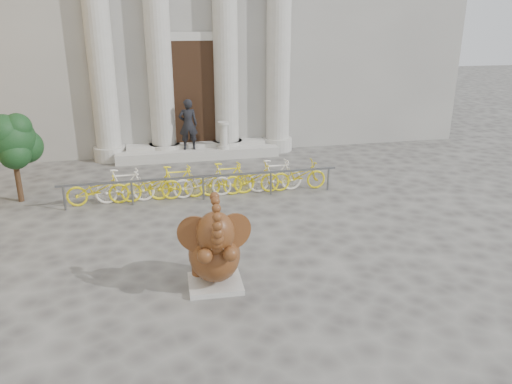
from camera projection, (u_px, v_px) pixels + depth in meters
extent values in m
plane|color=#474442|center=(251.00, 277.00, 10.16)|extent=(80.00, 80.00, 0.00)
cube|color=black|center=(194.00, 94.00, 18.52)|extent=(2.40, 0.16, 4.00)
cylinder|color=#A8A59E|center=(99.00, 48.00, 17.18)|extent=(0.90, 0.90, 8.00)
cylinder|color=#A8A59E|center=(158.00, 47.00, 17.60)|extent=(0.90, 0.90, 8.00)
cylinder|color=#A8A59E|center=(225.00, 46.00, 18.10)|extent=(0.90, 0.90, 8.00)
cylinder|color=#A8A59E|center=(279.00, 45.00, 18.52)|extent=(0.90, 0.90, 8.00)
cube|color=#A8A59E|center=(198.00, 153.00, 18.75)|extent=(6.00, 1.20, 0.36)
cube|color=#A8A59E|center=(215.00, 283.00, 9.80)|extent=(1.08, 0.98, 0.10)
ellipsoid|color=black|center=(214.00, 262.00, 9.89)|extent=(0.91, 0.87, 0.66)
ellipsoid|color=black|center=(214.00, 253.00, 9.60)|extent=(1.05, 1.29, 1.08)
cylinder|color=black|center=(199.00, 268.00, 10.03)|extent=(0.32, 0.32, 0.27)
cylinder|color=black|center=(227.00, 265.00, 10.12)|extent=(0.32, 0.32, 0.27)
cylinder|color=black|center=(204.00, 254.00, 9.11)|extent=(0.28, 0.63, 0.41)
cylinder|color=black|center=(229.00, 252.00, 9.19)|extent=(0.28, 0.63, 0.41)
ellipsoid|color=black|center=(215.00, 233.00, 9.06)|extent=(0.73, 0.69, 0.83)
cylinder|color=black|center=(196.00, 234.00, 9.13)|extent=(0.68, 0.30, 0.70)
cylinder|color=black|center=(234.00, 231.00, 9.25)|extent=(0.69, 0.24, 0.70)
cone|color=beige|center=(210.00, 247.00, 8.91)|extent=(0.12, 0.25, 0.11)
cone|color=beige|center=(224.00, 246.00, 8.95)|extent=(0.14, 0.25, 0.11)
cube|color=slate|center=(203.00, 177.00, 14.22)|extent=(8.00, 0.06, 0.06)
cylinder|color=slate|center=(64.00, 198.00, 13.54)|extent=(0.06, 0.06, 0.70)
cylinder|color=slate|center=(132.00, 193.00, 13.92)|extent=(0.06, 0.06, 0.70)
cylinder|color=slate|center=(203.00, 188.00, 14.34)|extent=(0.06, 0.06, 0.70)
cylinder|color=slate|center=(271.00, 183.00, 14.75)|extent=(0.06, 0.06, 0.70)
cylinder|color=slate|center=(328.00, 179.00, 15.13)|extent=(0.06, 0.06, 0.70)
imported|color=yellow|center=(98.00, 188.00, 13.90)|extent=(1.70, 0.50, 1.00)
imported|color=white|center=(125.00, 186.00, 14.06)|extent=(1.66, 0.47, 1.00)
imported|color=yellow|center=(151.00, 184.00, 14.21)|extent=(1.70, 0.50, 1.00)
imported|color=yellow|center=(177.00, 182.00, 14.36)|extent=(1.66, 0.47, 1.00)
imported|color=white|center=(202.00, 181.00, 14.52)|extent=(1.70, 0.50, 1.00)
imported|color=yellow|center=(227.00, 179.00, 14.67)|extent=(1.66, 0.47, 1.00)
imported|color=yellow|center=(251.00, 177.00, 14.82)|extent=(1.70, 0.50, 1.00)
imported|color=white|center=(275.00, 176.00, 14.98)|extent=(1.66, 0.47, 1.00)
imported|color=yellow|center=(298.00, 174.00, 15.13)|extent=(1.70, 0.50, 1.00)
cylinder|color=#332114|center=(17.00, 175.00, 14.08)|extent=(0.16, 0.16, 1.55)
sphere|color=black|center=(11.00, 139.00, 13.74)|extent=(1.30, 1.30, 1.30)
sphere|color=black|center=(26.00, 146.00, 14.04)|extent=(0.95, 0.95, 0.95)
sphere|color=black|center=(4.00, 144.00, 13.94)|extent=(0.86, 0.86, 0.86)
sphere|color=black|center=(15.00, 154.00, 13.63)|extent=(0.86, 0.86, 0.86)
sphere|color=black|center=(3.00, 132.00, 13.46)|extent=(0.95, 0.95, 0.95)
sphere|color=black|center=(17.00, 127.00, 13.59)|extent=(0.78, 0.78, 0.78)
imported|color=black|center=(188.00, 124.00, 18.19)|extent=(0.69, 0.47, 1.87)
cylinder|color=#A8A59E|center=(224.00, 147.00, 18.59)|extent=(0.41, 0.41, 0.12)
cylinder|color=#A8A59E|center=(224.00, 136.00, 18.46)|extent=(0.29, 0.29, 0.93)
cylinder|color=#A8A59E|center=(223.00, 123.00, 18.29)|extent=(0.41, 0.41, 0.10)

